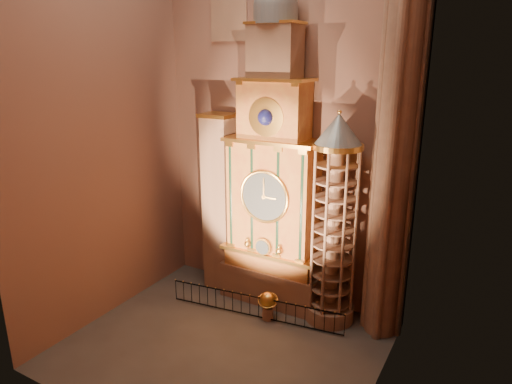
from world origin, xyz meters
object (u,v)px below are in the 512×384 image
Objects in this scene: iron_railing at (254,307)px; astronomical_clock at (273,185)px; celestial_globe at (268,303)px; portrait_tower at (220,203)px; stair_turret at (334,224)px.

astronomical_clock is at bearing 92.17° from iron_railing.
astronomical_clock is 1.78× the size of iron_railing.
astronomical_clock is 6.12m from celestial_globe.
portrait_tower reaches higher than iron_railing.
stair_turret reaches higher than iron_railing.
portrait_tower is at bearing 147.98° from iron_railing.
astronomical_clock reaches higher than iron_railing.
portrait_tower is at bearing 179.71° from astronomical_clock.
stair_turret is (3.50, -0.26, -1.41)m from astronomical_clock.
stair_turret is at bearing 31.06° from celestial_globe.
celestial_globe is at bearing -24.97° from portrait_tower.
iron_railing is (-0.67, -0.24, -0.27)m from celestial_globe.
iron_railing is (-3.42, -1.90, -4.62)m from stair_turret.
portrait_tower is 6.69× the size of celestial_globe.
portrait_tower is 6.10m from iron_railing.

